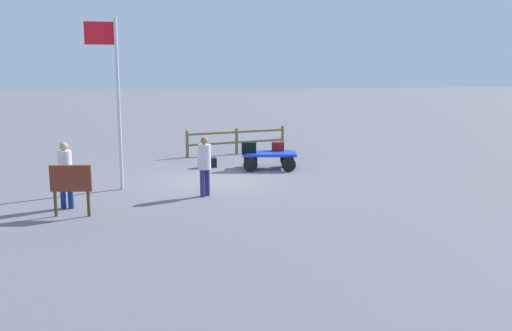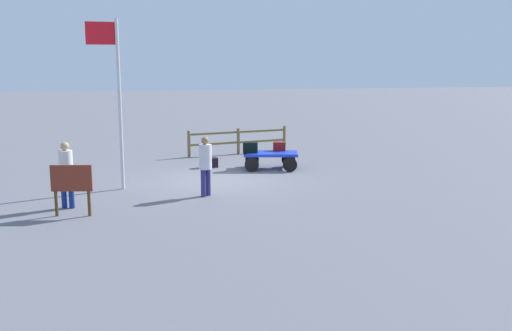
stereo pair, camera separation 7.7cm
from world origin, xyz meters
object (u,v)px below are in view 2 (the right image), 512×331
at_px(luggage_cart, 270,157).
at_px(signboard, 72,183).
at_px(worker_lead, 205,162).
at_px(worker_trailing, 66,169).
at_px(suitcase_maroon, 279,146).
at_px(suitcase_grey, 209,163).
at_px(suitcase_tan, 250,148).
at_px(flagpole, 115,89).

xyz_separation_m(luggage_cart, signboard, (6.20, 5.15, 0.41)).
relative_size(worker_lead, worker_trailing, 0.98).
distance_m(suitcase_maroon, worker_trailing, 8.27).
height_order(suitcase_grey, worker_lead, worker_lead).
bearing_deg(suitcase_tan, luggage_cart, 175.38).
height_order(worker_lead, flagpole, flagpole).
height_order(suitcase_maroon, suitcase_tan, suitcase_tan).
distance_m(suitcase_tan, worker_lead, 4.28).
bearing_deg(flagpole, suitcase_maroon, -155.00).
xyz_separation_m(suitcase_grey, worker_lead, (0.64, 4.43, 0.82)).
xyz_separation_m(worker_trailing, flagpole, (-1.25, -2.04, 1.96)).
bearing_deg(worker_lead, suitcase_grey, -98.22).
relative_size(suitcase_maroon, suitcase_grey, 0.78).
height_order(flagpole, signboard, flagpole).
bearing_deg(worker_trailing, signboard, 103.93).
bearing_deg(signboard, flagpole, -109.83).
bearing_deg(suitcase_maroon, suitcase_grey, -8.72).
distance_m(worker_trailing, signboard, 0.89).
height_order(suitcase_grey, worker_trailing, worker_trailing).
bearing_deg(signboard, worker_lead, -157.32).
bearing_deg(suitcase_grey, luggage_cart, 160.95).
bearing_deg(suitcase_tan, suitcase_grey, -25.57).
distance_m(suitcase_maroon, suitcase_grey, 2.62).
distance_m(flagpole, signboard, 3.74).
height_order(luggage_cart, suitcase_maroon, suitcase_maroon).
xyz_separation_m(luggage_cart, flagpole, (5.16, 2.27, 2.55)).
distance_m(suitcase_tan, signboard, 7.58).
distance_m(suitcase_maroon, suitcase_tan, 1.16).
xyz_separation_m(suitcase_tan, signboard, (5.50, 5.21, 0.06)).
distance_m(worker_lead, signboard, 3.76).
bearing_deg(flagpole, luggage_cart, -156.27).
bearing_deg(suitcase_grey, worker_trailing, 49.40).
relative_size(worker_trailing, flagpole, 0.35).
distance_m(luggage_cart, worker_lead, 4.64).
relative_size(luggage_cart, worker_trailing, 1.18).
bearing_deg(suitcase_grey, suitcase_tan, 154.43).
relative_size(suitcase_maroon, signboard, 0.40).
height_order(suitcase_grey, signboard, signboard).
bearing_deg(worker_trailing, luggage_cart, -146.07).
bearing_deg(suitcase_tan, signboard, 43.45).
bearing_deg(suitcase_maroon, signboard, 39.63).
distance_m(suitcase_grey, signboard, 7.20).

